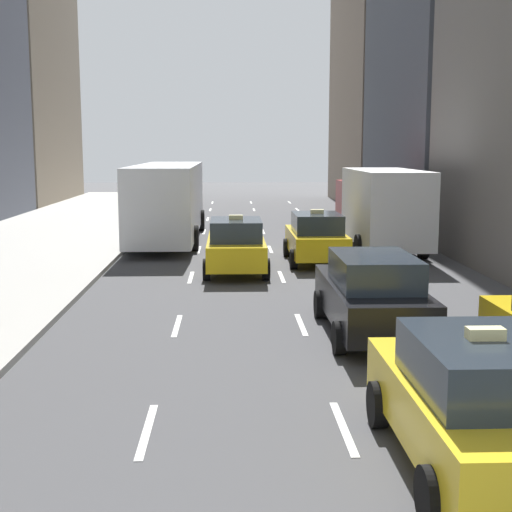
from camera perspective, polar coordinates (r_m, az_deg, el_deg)
The scene contains 8 objects.
sidewalk_left at distance 29.99m, azimuth -17.61°, elevation 0.81°, with size 8.00×66.00×0.15m, color #ADAAA3.
lane_markings at distance 25.01m, azimuth 1.55°, elevation -0.44°, with size 5.72×56.00×0.01m.
taxi_lead at distance 24.76m, azimuth 4.83°, elevation 1.49°, with size 2.02×4.40×1.87m.
taxi_second at distance 9.32m, azimuth 17.20°, elevation -11.11°, with size 2.02×4.40×1.87m.
taxi_third at distance 22.68m, azimuth -1.62°, elevation 0.85°, with size 2.02×4.40×1.87m.
sedan_black_near at distance 15.32m, azimuth 9.24°, elevation -3.01°, with size 2.02×4.83×1.76m.
city_bus at distance 30.79m, azimuth -7.04°, elevation 4.56°, with size 2.80×11.61×3.25m.
box_truck at distance 27.91m, azimuth 9.87°, elevation 3.91°, with size 2.58×8.40×3.15m.
Camera 1 is at (0.98, -1.64, 3.98)m, focal length 50.00 mm.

